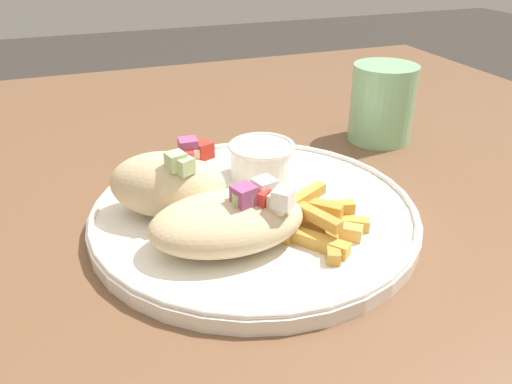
{
  "coord_description": "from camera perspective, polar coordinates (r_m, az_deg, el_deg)",
  "views": [
    {
      "loc": [
        -0.13,
        -0.39,
        0.99
      ],
      "look_at": [
        0.01,
        -0.0,
        0.76
      ],
      "focal_mm": 35.0,
      "sensor_mm": 36.0,
      "label": 1
    }
  ],
  "objects": [
    {
      "name": "pita_sandwich_far",
      "position": [
        0.47,
        -9.97,
        0.99
      ],
      "size": [
        0.13,
        0.11,
        0.07
      ],
      "rotation": [
        0.0,
        0.0,
        -0.49
      ],
      "color": "beige",
      "rests_on": "plate"
    },
    {
      "name": "pita_sandwich_near",
      "position": [
        0.42,
        -3.15,
        -3.33
      ],
      "size": [
        0.14,
        0.09,
        0.06
      ],
      "rotation": [
        0.0,
        0.0,
        -0.05
      ],
      "color": "beige",
      "rests_on": "plate"
    },
    {
      "name": "plate",
      "position": [
        0.48,
        0.0,
        -2.54
      ],
      "size": [
        0.32,
        0.32,
        0.02
      ],
      "color": "white",
      "rests_on": "table"
    },
    {
      "name": "water_glass",
      "position": [
        0.68,
        14.16,
        9.43
      ],
      "size": [
        0.08,
        0.08,
        0.1
      ],
      "color": "#8CCC93",
      "rests_on": "table"
    },
    {
      "name": "fries_pile",
      "position": [
        0.45,
        6.45,
        -3.12
      ],
      "size": [
        0.1,
        0.11,
        0.03
      ],
      "color": "gold",
      "rests_on": "plate"
    },
    {
      "name": "sauce_ramekin",
      "position": [
        0.53,
        0.64,
        3.82
      ],
      "size": [
        0.07,
        0.07,
        0.04
      ],
      "color": "white",
      "rests_on": "plate"
    },
    {
      "name": "table",
      "position": [
        0.53,
        -1.19,
        -10.17
      ],
      "size": [
        1.24,
        1.24,
        0.73
      ],
      "color": "brown",
      "rests_on": "ground_plane"
    }
  ]
}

